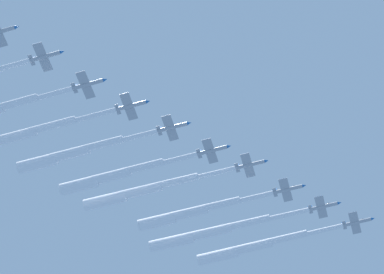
# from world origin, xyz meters

# --- Properties ---
(jet_lead) EXTENTS (52.15, 27.91, 3.69)m
(jet_lead) POSITION_xyz_m (14.31, -43.25, 179.36)
(jet_lead) COLOR #9EA3AD
(jet_port_inner) EXTENTS (55.12, 30.25, 3.68)m
(jet_port_inner) POSITION_xyz_m (19.71, -28.86, 177.90)
(jet_port_inner) COLOR #9EA3AD
(jet_starboard_inner) EXTENTS (47.76, 26.20, 3.66)m
(jet_starboard_inner) POSITION_xyz_m (18.36, -18.66, 176.75)
(jet_starboard_inner) COLOR #9EA3AD
(jet_port_mid) EXTENTS (52.35, 28.75, 3.66)m
(jet_port_mid) POSITION_xyz_m (24.83, -4.14, 179.25)
(jet_port_mid) COLOR #9EA3AD
(jet_starboard_mid) EXTENTS (47.73, 25.93, 3.68)m
(jet_starboard_mid) POSITION_xyz_m (25.25, 6.83, 175.81)
(jet_starboard_mid) COLOR #9EA3AD
(jet_port_outer) EXTENTS (48.08, 26.28, 3.68)m
(jet_port_outer) POSITION_xyz_m (28.94, 19.91, 176.73)
(jet_port_outer) COLOR #9EA3AD
(jet_starboard_outer) EXTENTS (54.69, 29.55, 3.69)m
(jet_starboard_outer) POSITION_xyz_m (36.72, 34.90, 176.31)
(jet_starboard_outer) COLOR #9EA3AD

